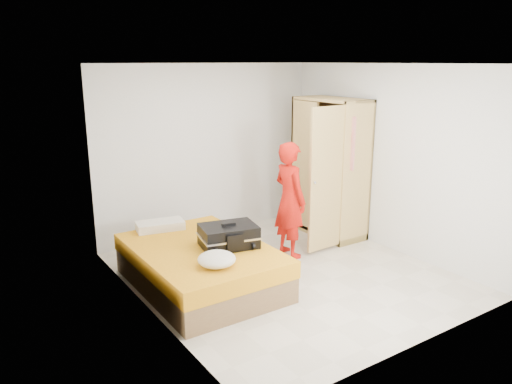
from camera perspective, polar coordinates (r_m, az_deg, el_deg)
room at (r=6.04m, az=3.61°, el=2.00°), size 4.00×4.02×2.60m
bed at (r=6.07m, az=-6.30°, el=-8.43°), size 1.42×2.02×0.50m
wardrobe at (r=7.65m, az=8.35°, el=2.30°), size 1.17×1.21×2.10m
person at (r=6.80m, az=3.88°, el=-0.90°), size 0.39×0.59×1.60m
suitcase at (r=5.92m, az=-3.14°, el=-5.04°), size 0.75×0.62×0.29m
round_cushion at (r=5.39m, az=-4.51°, el=-7.67°), size 0.41×0.41×0.16m
pillow at (r=6.63m, az=-10.91°, el=-3.77°), size 0.65×0.42×0.11m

